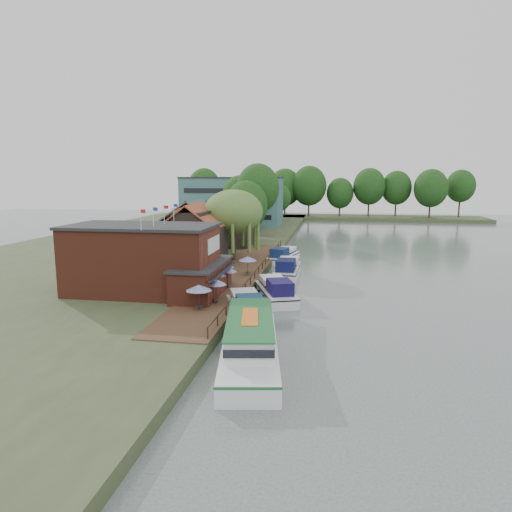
# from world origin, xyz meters

# --- Properties ---
(ground) EXTENTS (260.00, 260.00, 0.00)m
(ground) POSITION_xyz_m (0.00, 0.00, 0.00)
(ground) COLOR #4C5853
(ground) RESTS_ON ground
(land_bank) EXTENTS (50.00, 140.00, 1.00)m
(land_bank) POSITION_xyz_m (-30.00, 35.00, 0.50)
(land_bank) COLOR #384728
(land_bank) RESTS_ON ground
(quay_deck) EXTENTS (6.00, 50.00, 0.10)m
(quay_deck) POSITION_xyz_m (-8.00, 10.00, 1.05)
(quay_deck) COLOR #47301E
(quay_deck) RESTS_ON land_bank
(quay_rail) EXTENTS (0.20, 49.00, 1.00)m
(quay_rail) POSITION_xyz_m (-5.30, 10.50, 1.50)
(quay_rail) COLOR black
(quay_rail) RESTS_ON land_bank
(pub) EXTENTS (20.00, 11.00, 7.30)m
(pub) POSITION_xyz_m (-14.00, -1.00, 4.65)
(pub) COLOR maroon
(pub) RESTS_ON land_bank
(hotel_block) EXTENTS (25.40, 12.40, 12.30)m
(hotel_block) POSITION_xyz_m (-22.00, 70.00, 7.15)
(hotel_block) COLOR #38666B
(hotel_block) RESTS_ON land_bank
(cottage_a) EXTENTS (8.60, 7.60, 8.50)m
(cottage_a) POSITION_xyz_m (-15.00, 14.00, 5.25)
(cottage_a) COLOR black
(cottage_a) RESTS_ON land_bank
(cottage_b) EXTENTS (9.60, 8.60, 8.50)m
(cottage_b) POSITION_xyz_m (-18.00, 24.00, 5.25)
(cottage_b) COLOR beige
(cottage_b) RESTS_ON land_bank
(cottage_c) EXTENTS (7.60, 7.60, 8.50)m
(cottage_c) POSITION_xyz_m (-14.00, 33.00, 5.25)
(cottage_c) COLOR black
(cottage_c) RESTS_ON land_bank
(willow) EXTENTS (8.60, 8.60, 10.43)m
(willow) POSITION_xyz_m (-10.50, 19.00, 6.21)
(willow) COLOR #476B2D
(willow) RESTS_ON land_bank
(umbrella_0) EXTENTS (2.44, 2.44, 2.38)m
(umbrella_0) POSITION_xyz_m (-8.12, -6.76, 2.29)
(umbrella_0) COLOR navy
(umbrella_0) RESTS_ON quay_deck
(umbrella_1) EXTENTS (2.08, 2.08, 2.38)m
(umbrella_1) POSITION_xyz_m (-7.17, -4.24, 2.29)
(umbrella_1) COLOR navy
(umbrella_1) RESTS_ON quay_deck
(umbrella_2) EXTENTS (2.16, 2.16, 2.38)m
(umbrella_2) POSITION_xyz_m (-8.16, -0.34, 2.29)
(umbrella_2) COLOR #1B3E99
(umbrella_2) RESTS_ON quay_deck
(umbrella_3) EXTENTS (2.08, 2.08, 2.38)m
(umbrella_3) POSITION_xyz_m (-7.46, 1.90, 2.29)
(umbrella_3) COLOR #1B2399
(umbrella_3) RESTS_ON quay_deck
(umbrella_4) EXTENTS (2.16, 2.16, 2.38)m
(umbrella_4) POSITION_xyz_m (-8.25, 4.10, 2.29)
(umbrella_4) COLOR navy
(umbrella_4) RESTS_ON quay_deck
(umbrella_5) EXTENTS (2.32, 2.32, 2.38)m
(umbrella_5) POSITION_xyz_m (-6.51, 8.86, 2.29)
(umbrella_5) COLOR #1B2096
(umbrella_5) RESTS_ON quay_deck
(cruiser_0) EXTENTS (6.70, 11.04, 2.57)m
(cruiser_0) POSITION_xyz_m (-3.94, -5.10, 1.29)
(cruiser_0) COLOR silver
(cruiser_0) RESTS_ON ground
(cruiser_1) EXTENTS (6.73, 10.95, 2.55)m
(cruiser_1) POSITION_xyz_m (-2.15, 2.08, 1.27)
(cruiser_1) COLOR silver
(cruiser_1) RESTS_ON ground
(cruiser_2) EXTENTS (3.45, 10.63, 2.61)m
(cruiser_2) POSITION_xyz_m (-2.11, 14.17, 1.30)
(cruiser_2) COLOR silver
(cruiser_2) RESTS_ON ground
(cruiser_3) EXTENTS (5.28, 10.53, 2.45)m
(cruiser_3) POSITION_xyz_m (-3.77, 24.61, 1.22)
(cruiser_3) COLOR white
(cruiser_3) RESTS_ON ground
(tour_boat) EXTENTS (6.41, 14.95, 3.16)m
(tour_boat) POSITION_xyz_m (-1.88, -14.97, 1.58)
(tour_boat) COLOR silver
(tour_boat) RESTS_ON ground
(swan) EXTENTS (0.44, 0.44, 0.44)m
(swan) POSITION_xyz_m (-3.37, -11.94, 0.22)
(swan) COLOR white
(swan) RESTS_ON ground
(bank_tree_0) EXTENTS (8.54, 8.54, 11.54)m
(bank_tree_0) POSITION_xyz_m (-13.28, 43.41, 6.77)
(bank_tree_0) COLOR #143811
(bank_tree_0) RESTS_ON land_bank
(bank_tree_1) EXTENTS (8.98, 8.98, 15.04)m
(bank_tree_1) POSITION_xyz_m (-11.86, 48.92, 8.52)
(bank_tree_1) COLOR #143811
(bank_tree_1) RESTS_ON land_bank
(bank_tree_2) EXTENTS (8.16, 8.16, 12.66)m
(bank_tree_2) POSITION_xyz_m (-17.47, 57.74, 7.33)
(bank_tree_2) COLOR #143811
(bank_tree_2) RESTS_ON land_bank
(bank_tree_3) EXTENTS (6.52, 6.52, 10.37)m
(bank_tree_3) POSITION_xyz_m (-10.98, 80.00, 6.18)
(bank_tree_3) COLOR #143811
(bank_tree_3) RESTS_ON land_bank
(bank_tree_4) EXTENTS (6.28, 6.28, 10.62)m
(bank_tree_4) POSITION_xyz_m (-17.99, 86.68, 6.31)
(bank_tree_4) COLOR #143811
(bank_tree_4) RESTS_ON land_bank
(bank_tree_5) EXTENTS (6.22, 6.22, 13.01)m
(bank_tree_5) POSITION_xyz_m (-17.19, 94.36, 7.50)
(bank_tree_5) COLOR #143811
(bank_tree_5) RESTS_ON land_bank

